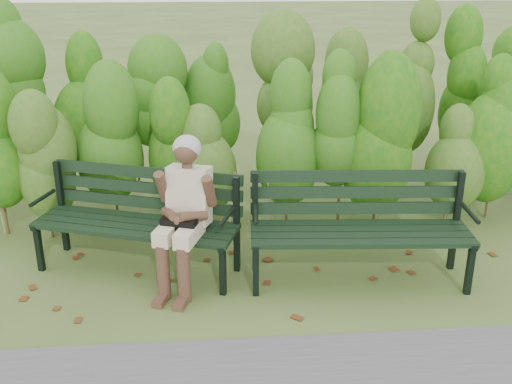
{
  "coord_description": "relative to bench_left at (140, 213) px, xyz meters",
  "views": [
    {
      "loc": [
        -0.43,
        -4.93,
        2.81
      ],
      "look_at": [
        0.0,
        0.35,
        0.75
      ],
      "focal_mm": 42.0,
      "sensor_mm": 36.0,
      "label": 1
    }
  ],
  "objects": [
    {
      "name": "ground",
      "position": [
        1.11,
        -0.37,
        -0.57
      ],
      "size": [
        80.0,
        80.0,
        0.0
      ],
      "primitive_type": "plane",
      "color": "#3D5122"
    },
    {
      "name": "seated_woman",
      "position": [
        0.44,
        -0.35,
        0.22
      ],
      "size": [
        0.61,
        0.85,
        1.38
      ],
      "color": "beige",
      "rests_on": "ground"
    },
    {
      "name": "bench_right",
      "position": [
        2.03,
        -0.36,
        0.02
      ],
      "size": [
        2.03,
        0.78,
        1.0
      ],
      "color": "black",
      "rests_on": "ground"
    },
    {
      "name": "hedge_band",
      "position": [
        1.11,
        1.49,
        0.69
      ],
      "size": [
        11.04,
        1.67,
        2.42
      ],
      "color": "#47381E",
      "rests_on": "ground"
    },
    {
      "name": "leaf_litter",
      "position": [
        1.25,
        -0.4,
        -0.56
      ],
      "size": [
        5.99,
        2.11,
        0.01
      ],
      "color": "#5C2F13",
      "rests_on": "ground"
    },
    {
      "name": "bench_left",
      "position": [
        0.0,
        0.0,
        0.0
      ],
      "size": [
        2.02,
        1.21,
        0.96
      ],
      "color": "black",
      "rests_on": "ground"
    }
  ]
}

